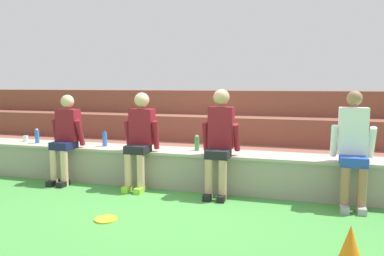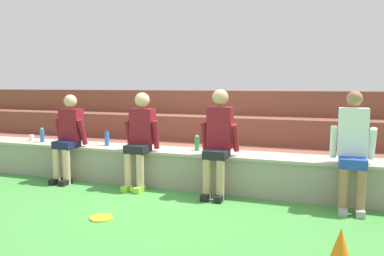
{
  "view_description": "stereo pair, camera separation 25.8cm",
  "coord_description": "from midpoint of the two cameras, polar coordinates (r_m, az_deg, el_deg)",
  "views": [
    {
      "loc": [
        1.71,
        -5.03,
        1.54
      ],
      "look_at": [
        0.11,
        0.29,
        0.89
      ],
      "focal_mm": 35.17,
      "sensor_mm": 36.0,
      "label": 1
    },
    {
      "loc": [
        1.95,
        -4.95,
        1.54
      ],
      "look_at": [
        0.11,
        0.29,
        0.89
      ],
      "focal_mm": 35.17,
      "sensor_mm": 36.0,
      "label": 2
    }
  ],
  "objects": [
    {
      "name": "ground_plane",
      "position": [
        5.54,
        -0.69,
        -9.52
      ],
      "size": [
        80.0,
        80.0,
        0.0
      ],
      "primitive_type": "plane",
      "color": "#428E3D"
    },
    {
      "name": "stone_seating_wall",
      "position": [
        5.73,
        0.3,
        -5.97
      ],
      "size": [
        8.14,
        0.61,
        0.55
      ],
      "color": "gray",
      "rests_on": "ground"
    },
    {
      "name": "brick_bleachers",
      "position": [
        7.39,
        4.9,
        -1.09
      ],
      "size": [
        11.57,
        2.04,
        1.42
      ],
      "color": "brown",
      "rests_on": "ground"
    },
    {
      "name": "person_far_left",
      "position": [
        6.23,
        -17.14,
        -1.03
      ],
      "size": [
        0.52,
        0.53,
        1.38
      ],
      "color": "#DBAD89",
      "rests_on": "ground"
    },
    {
      "name": "person_left_of_center",
      "position": [
        5.61,
        -6.58,
        -1.26
      ],
      "size": [
        0.53,
        0.55,
        1.42
      ],
      "color": "#DBAD89",
      "rests_on": "ground"
    },
    {
      "name": "person_center",
      "position": [
        5.19,
        5.43,
        -1.61
      ],
      "size": [
        0.52,
        0.58,
        1.47
      ],
      "color": "tan",
      "rests_on": "ground"
    },
    {
      "name": "person_right_of_center",
      "position": [
        5.07,
        24.55,
        -2.61
      ],
      "size": [
        0.53,
        0.57,
        1.46
      ],
      "color": "#996B4C",
      "rests_on": "ground"
    },
    {
      "name": "water_bottle_center_gap",
      "position": [
        6.96,
        -20.79,
        -1.04
      ],
      "size": [
        0.07,
        0.07,
        0.24
      ],
      "color": "blue",
      "rests_on": "stone_seating_wall"
    },
    {
      "name": "water_bottle_mid_left",
      "position": [
        6.24,
        -11.62,
        -1.6
      ],
      "size": [
        0.07,
        0.07,
        0.24
      ],
      "color": "blue",
      "rests_on": "stone_seating_wall"
    },
    {
      "name": "water_bottle_near_right",
      "position": [
        5.65,
        2.08,
        -2.34
      ],
      "size": [
        0.07,
        0.07,
        0.23
      ],
      "color": "green",
      "rests_on": "stone_seating_wall"
    },
    {
      "name": "plastic_cup_right_end",
      "position": [
        7.19,
        -22.22,
        -1.37
      ],
      "size": [
        0.08,
        0.08,
        0.1
      ],
      "primitive_type": "cylinder",
      "color": "white",
      "rests_on": "stone_seating_wall"
    },
    {
      "name": "frisbee",
      "position": [
        4.55,
        -11.97,
        -13.18
      ],
      "size": [
        0.26,
        0.26,
        0.02
      ],
      "primitive_type": "cylinder",
      "color": "yellow",
      "rests_on": "ground"
    },
    {
      "name": "sports_cone",
      "position": [
        3.7,
        23.56,
        -15.95
      ],
      "size": [
        0.19,
        0.19,
        0.3
      ],
      "primitive_type": "cone",
      "color": "orange",
      "rests_on": "ground"
    }
  ]
}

